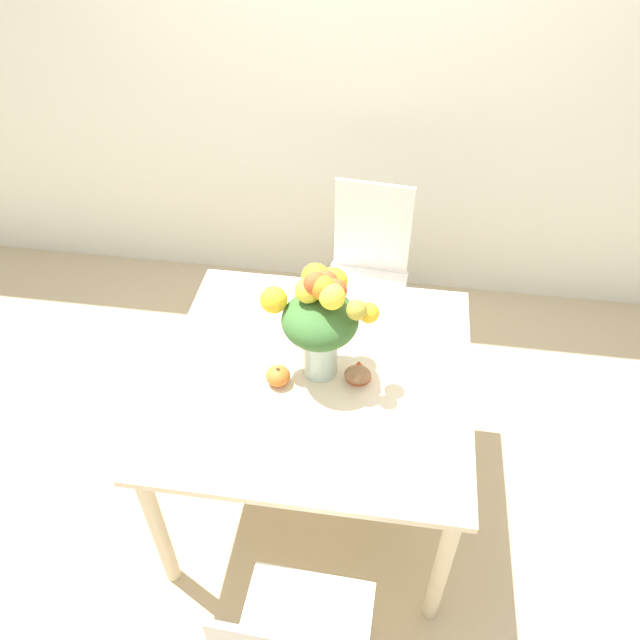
{
  "coord_description": "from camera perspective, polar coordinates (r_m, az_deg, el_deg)",
  "views": [
    {
      "loc": [
        0.25,
        -1.59,
        2.55
      ],
      "look_at": [
        0.01,
        0.02,
        1.04
      ],
      "focal_mm": 35.0,
      "sensor_mm": 36.0,
      "label": 1
    }
  ],
  "objects": [
    {
      "name": "turkey_figurine",
      "position": [
        2.35,
        3.52,
        -4.71
      ],
      "size": [
        0.1,
        0.14,
        0.08
      ],
      "color": "#936642",
      "rests_on": "dining_table"
    },
    {
      "name": "pumpkin",
      "position": [
        2.34,
        -3.86,
        -5.1
      ],
      "size": [
        0.09,
        0.09,
        0.08
      ],
      "color": "orange",
      "rests_on": "dining_table"
    },
    {
      "name": "flower_vase",
      "position": [
        2.22,
        0.05,
        0.25
      ],
      "size": [
        0.43,
        0.3,
        0.46
      ],
      "color": "#B2CCBC",
      "rests_on": "dining_table"
    },
    {
      "name": "ground_plane",
      "position": [
        3.02,
        -0.27,
        -14.87
      ],
      "size": [
        12.0,
        12.0,
        0.0
      ],
      "primitive_type": "plane",
      "color": "tan"
    },
    {
      "name": "dining_table",
      "position": [
        2.47,
        -0.32,
        -6.42
      ],
      "size": [
        1.18,
        1.14,
        0.78
      ],
      "color": "beige",
      "rests_on": "ground_plane"
    },
    {
      "name": "dining_chair_near_window",
      "position": [
        3.29,
        4.25,
        4.09
      ],
      "size": [
        0.46,
        0.46,
        0.98
      ],
      "rotation": [
        0.0,
        0.0,
        -0.09
      ],
      "color": "white",
      "rests_on": "ground_plane"
    },
    {
      "name": "wall_back",
      "position": [
        3.41,
        3.89,
        22.13
      ],
      "size": [
        8.0,
        0.06,
        2.7
      ],
      "color": "silver",
      "rests_on": "ground_plane"
    }
  ]
}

